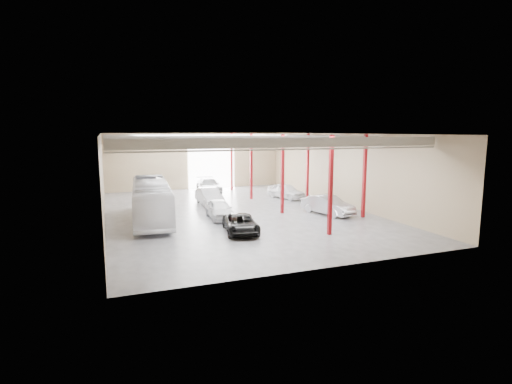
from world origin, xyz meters
TOP-DOWN VIEW (x-y plane):
  - depot_shell at (0.13, 0.48)m, footprint 22.12×32.12m
  - coach_bus at (-7.41, -0.96)m, footprint 3.73×12.20m
  - black_sedan at (-1.90, -7.35)m, footprint 2.99×5.10m
  - car_row_a at (-2.00, -2.15)m, footprint 2.08×4.70m
  - car_row_b at (-1.27, 4.26)m, footprint 1.84×5.11m
  - car_row_c at (0.64, 11.99)m, footprint 2.70×5.96m
  - car_right_near at (7.30, -3.92)m, footprint 3.15×5.36m
  - car_right_far at (7.50, 5.06)m, footprint 3.25×5.10m

SIDE VIEW (x-z plane):
  - black_sedan at x=-1.90m, z-range 0.00..1.33m
  - car_row_a at x=-2.00m, z-range 0.00..1.57m
  - car_right_far at x=7.50m, z-range 0.00..1.62m
  - car_right_near at x=7.30m, z-range 0.00..1.67m
  - car_row_b at x=-1.27m, z-range 0.00..1.67m
  - car_row_c at x=0.64m, z-range 0.00..1.69m
  - coach_bus at x=-7.41m, z-range 0.00..3.35m
  - depot_shell at x=0.13m, z-range 1.44..8.51m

